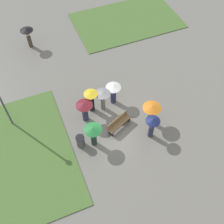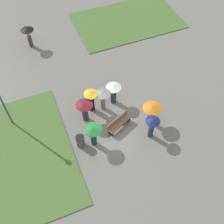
{
  "view_description": "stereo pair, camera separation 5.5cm",
  "coord_description": "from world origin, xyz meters",
  "px_view_note": "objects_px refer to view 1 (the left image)",
  "views": [
    {
      "loc": [
        -4.12,
        -9.66,
        15.47
      ],
      "look_at": [
        -0.02,
        0.32,
        0.89
      ],
      "focal_mm": 45.0,
      "sensor_mm": 36.0,
      "label": 1
    },
    {
      "loc": [
        -4.07,
        -9.68,
        15.47
      ],
      "look_at": [
        -0.02,
        0.32,
        0.89
      ],
      "focal_mm": 45.0,
      "sensor_mm": 36.0,
      "label": 2
    }
  ],
  "objects_px": {
    "trash_bin": "(80,141)",
    "crowd_person_white": "(113,91)",
    "crowd_person_maroon": "(85,108)",
    "lone_walker_far_path": "(27,33)",
    "crowd_person_yellow": "(91,99)",
    "crowd_person_green": "(93,132)",
    "crowd_person_navy": "(152,124)",
    "park_bench": "(119,123)",
    "crowd_person_orange": "(152,110)",
    "crowd_person_grey": "(103,96)"
  },
  "relations": [
    {
      "from": "crowd_person_orange",
      "to": "crowd_person_white",
      "type": "distance_m",
      "value": 2.98
    },
    {
      "from": "crowd_person_maroon",
      "to": "lone_walker_far_path",
      "type": "height_order",
      "value": "lone_walker_far_path"
    },
    {
      "from": "crowd_person_yellow",
      "to": "crowd_person_navy",
      "type": "bearing_deg",
      "value": 135.02
    },
    {
      "from": "crowd_person_green",
      "to": "crowd_person_maroon",
      "type": "height_order",
      "value": "crowd_person_green"
    },
    {
      "from": "crowd_person_green",
      "to": "crowd_person_white",
      "type": "xyz_separation_m",
      "value": [
        2.41,
        2.67,
        -0.12
      ]
    },
    {
      "from": "crowd_person_yellow",
      "to": "lone_walker_far_path",
      "type": "distance_m",
      "value": 8.48
    },
    {
      "from": "trash_bin",
      "to": "crowd_person_white",
      "type": "xyz_separation_m",
      "value": [
        3.22,
        2.46,
        0.74
      ]
    },
    {
      "from": "crowd_person_maroon",
      "to": "lone_walker_far_path",
      "type": "bearing_deg",
      "value": -25.74
    },
    {
      "from": "crowd_person_white",
      "to": "lone_walker_far_path",
      "type": "height_order",
      "value": "lone_walker_far_path"
    },
    {
      "from": "crowd_person_green",
      "to": "crowd_person_yellow",
      "type": "bearing_deg",
      "value": 179.74
    },
    {
      "from": "crowd_person_green",
      "to": "crowd_person_navy",
      "type": "distance_m",
      "value": 3.64
    },
    {
      "from": "crowd_person_green",
      "to": "crowd_person_maroon",
      "type": "xyz_separation_m",
      "value": [
        0.13,
        1.98,
        -0.09
      ]
    },
    {
      "from": "crowd_person_grey",
      "to": "crowd_person_maroon",
      "type": "distance_m",
      "value": 1.48
    },
    {
      "from": "park_bench",
      "to": "crowd_person_green",
      "type": "height_order",
      "value": "crowd_person_green"
    },
    {
      "from": "crowd_person_orange",
      "to": "crowd_person_grey",
      "type": "bearing_deg",
      "value": 179.68
    },
    {
      "from": "crowd_person_maroon",
      "to": "crowd_person_yellow",
      "type": "xyz_separation_m",
      "value": [
        0.67,
        0.61,
        -0.04
      ]
    },
    {
      "from": "crowd_person_green",
      "to": "crowd_person_navy",
      "type": "relative_size",
      "value": 0.98
    },
    {
      "from": "crowd_person_yellow",
      "to": "crowd_person_white",
      "type": "height_order",
      "value": "crowd_person_yellow"
    },
    {
      "from": "crowd_person_yellow",
      "to": "crowd_person_white",
      "type": "xyz_separation_m",
      "value": [
        1.62,
        0.09,
        0.02
      ]
    },
    {
      "from": "crowd_person_grey",
      "to": "crowd_person_white",
      "type": "bearing_deg",
      "value": 134.78
    },
    {
      "from": "crowd_person_orange",
      "to": "crowd_person_navy",
      "type": "xyz_separation_m",
      "value": [
        -0.45,
        -0.97,
        -0.03
      ]
    },
    {
      "from": "crowd_person_navy",
      "to": "trash_bin",
      "type": "bearing_deg",
      "value": 33.22
    },
    {
      "from": "crowd_person_orange",
      "to": "crowd_person_green",
      "type": "bearing_deg",
      "value": -135.68
    },
    {
      "from": "crowd_person_grey",
      "to": "crowd_person_yellow",
      "type": "bearing_deg",
      "value": -77.66
    },
    {
      "from": "park_bench",
      "to": "lone_walker_far_path",
      "type": "distance_m",
      "value": 10.76
    },
    {
      "from": "trash_bin",
      "to": "crowd_person_navy",
      "type": "height_order",
      "value": "crowd_person_navy"
    },
    {
      "from": "crowd_person_grey",
      "to": "trash_bin",
      "type": "bearing_deg",
      "value": -20.36
    },
    {
      "from": "crowd_person_white",
      "to": "crowd_person_orange",
      "type": "bearing_deg",
      "value": 42.13
    },
    {
      "from": "crowd_person_maroon",
      "to": "lone_walker_far_path",
      "type": "xyz_separation_m",
      "value": [
        -1.78,
        8.72,
        0.09
      ]
    },
    {
      "from": "crowd_person_yellow",
      "to": "trash_bin",
      "type": "bearing_deg",
      "value": 62.0
    },
    {
      "from": "crowd_person_maroon",
      "to": "crowd_person_navy",
      "type": "relative_size",
      "value": 0.94
    },
    {
      "from": "crowd_person_grey",
      "to": "crowd_person_white",
      "type": "distance_m",
      "value": 0.92
    },
    {
      "from": "crowd_person_green",
      "to": "lone_walker_far_path",
      "type": "relative_size",
      "value": 1.01
    },
    {
      "from": "trash_bin",
      "to": "crowd_person_maroon",
      "type": "height_order",
      "value": "crowd_person_maroon"
    },
    {
      "from": "park_bench",
      "to": "crowd_person_yellow",
      "type": "distance_m",
      "value": 2.39
    },
    {
      "from": "crowd_person_orange",
      "to": "crowd_person_yellow",
      "type": "height_order",
      "value": "crowd_person_yellow"
    },
    {
      "from": "crowd_person_grey",
      "to": "crowd_person_maroon",
      "type": "xyz_separation_m",
      "value": [
        -1.42,
        -0.41,
        -0.1
      ]
    },
    {
      "from": "park_bench",
      "to": "crowd_person_orange",
      "type": "bearing_deg",
      "value": -35.64
    },
    {
      "from": "crowd_person_maroon",
      "to": "crowd_person_white",
      "type": "height_order",
      "value": "crowd_person_maroon"
    },
    {
      "from": "crowd_person_navy",
      "to": "lone_walker_far_path",
      "type": "distance_m",
      "value": 12.63
    },
    {
      "from": "crowd_person_maroon",
      "to": "crowd_person_yellow",
      "type": "bearing_deg",
      "value": -85.11
    },
    {
      "from": "trash_bin",
      "to": "crowd_person_yellow",
      "type": "distance_m",
      "value": 2.95
    },
    {
      "from": "trash_bin",
      "to": "crowd_person_green",
      "type": "distance_m",
      "value": 1.2
    },
    {
      "from": "trash_bin",
      "to": "crowd_person_white",
      "type": "height_order",
      "value": "crowd_person_white"
    },
    {
      "from": "trash_bin",
      "to": "crowd_person_grey",
      "type": "bearing_deg",
      "value": 42.78
    },
    {
      "from": "crowd_person_navy",
      "to": "crowd_person_yellow",
      "type": "bearing_deg",
      "value": -4.55
    },
    {
      "from": "crowd_person_navy",
      "to": "crowd_person_white",
      "type": "height_order",
      "value": "crowd_person_navy"
    },
    {
      "from": "crowd_person_navy",
      "to": "lone_walker_far_path",
      "type": "relative_size",
      "value": 1.02
    },
    {
      "from": "crowd_person_grey",
      "to": "crowd_person_white",
      "type": "height_order",
      "value": "crowd_person_grey"
    },
    {
      "from": "trash_bin",
      "to": "crowd_person_white",
      "type": "bearing_deg",
      "value": 37.35
    }
  ]
}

